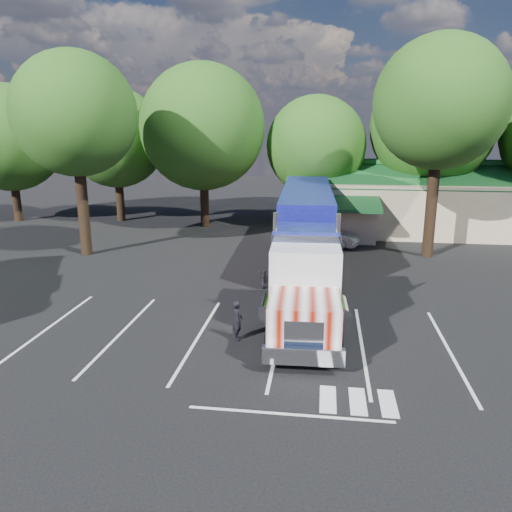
# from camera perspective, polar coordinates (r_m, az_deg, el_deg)

# --- Properties ---
(ground) EXTENTS (120.00, 120.00, 0.00)m
(ground) POSITION_cam_1_polar(r_m,az_deg,el_deg) (25.66, -3.34, -3.87)
(ground) COLOR black
(ground) RESTS_ON ground
(event_hall) EXTENTS (24.20, 14.12, 5.55)m
(event_hall) POSITION_cam_1_polar(r_m,az_deg,el_deg) (43.04, 19.83, 5.85)
(event_hall) COLOR #C8B594
(event_hall) RESTS_ON ground
(tree_row_a) EXTENTS (9.00, 9.00, 11.68)m
(tree_row_a) POSITION_cam_1_polar(r_m,az_deg,el_deg) (48.44, -26.39, 12.00)
(tree_row_a) COLOR black
(tree_row_a) RESTS_ON ground
(tree_row_b) EXTENTS (8.40, 8.40, 11.35)m
(tree_row_b) POSITION_cam_1_polar(r_m,az_deg,el_deg) (45.31, -15.72, 12.83)
(tree_row_b) COLOR black
(tree_row_b) RESTS_ON ground
(tree_row_c) EXTENTS (10.00, 10.00, 13.05)m
(tree_row_c) POSITION_cam_1_polar(r_m,az_deg,el_deg) (41.24, -6.12, 14.41)
(tree_row_c) COLOR black
(tree_row_c) RESTS_ON ground
(tree_row_d) EXTENTS (8.00, 8.00, 10.60)m
(tree_row_d) POSITION_cam_1_polar(r_m,az_deg,el_deg) (41.41, 6.86, 12.38)
(tree_row_d) COLOR black
(tree_row_d) RESTS_ON ground
(tree_row_e) EXTENTS (9.60, 9.60, 12.90)m
(tree_row_e) POSITION_cam_1_polar(r_m,az_deg,el_deg) (42.67, 19.47, 13.76)
(tree_row_e) COLOR black
(tree_row_e) RESTS_ON ground
(tree_near_left) EXTENTS (7.60, 7.60, 12.65)m
(tree_near_left) POSITION_cam_1_polar(r_m,az_deg,el_deg) (33.55, -20.00, 14.95)
(tree_near_left) COLOR black
(tree_near_left) RESTS_ON ground
(tree_near_right) EXTENTS (8.00, 8.00, 13.50)m
(tree_near_right) POSITION_cam_1_polar(r_m,az_deg,el_deg) (33.09, 20.33, 16.07)
(tree_near_right) COLOR black
(tree_near_right) RESTS_ON ground
(semi_truck) EXTENTS (3.92, 22.67, 4.73)m
(semi_truck) POSITION_cam_1_polar(r_m,az_deg,el_deg) (28.09, 5.76, 3.36)
(semi_truck) COLOR black
(semi_truck) RESTS_ON ground
(woman) EXTENTS (0.43, 0.61, 1.60)m
(woman) POSITION_cam_1_polar(r_m,az_deg,el_deg) (19.57, -2.12, -7.37)
(woman) COLOR black
(woman) RESTS_ON ground
(bicycle) EXTENTS (0.76, 1.84, 0.95)m
(bicycle) POSITION_cam_1_polar(r_m,az_deg,el_deg) (26.19, 0.93, -2.37)
(bicycle) COLOR black
(bicycle) RESTS_ON ground
(silver_sedan) EXTENTS (4.82, 2.98, 1.50)m
(silver_sedan) POSITION_cam_1_polar(r_m,az_deg,el_deg) (35.15, 7.99, 2.36)
(silver_sedan) COLOR #A3A6AB
(silver_sedan) RESTS_ON ground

